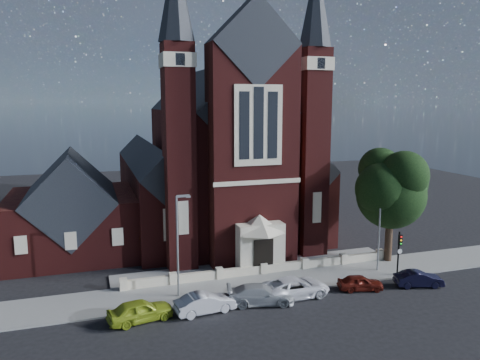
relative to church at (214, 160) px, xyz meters
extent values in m
plane|color=black|center=(0.00, -7.94, -8.19)|extent=(120.00, 120.00, 0.00)
cube|color=gray|center=(0.00, -18.44, -8.19)|extent=(60.00, 5.00, 0.12)
cube|color=gray|center=(0.00, -14.44, -8.19)|extent=(26.00, 3.00, 0.14)
cube|color=beige|center=(0.00, -16.44, -8.19)|extent=(24.00, 0.40, 0.90)
cube|color=#4B1514|center=(0.00, 2.06, -1.19)|extent=(10.00, 30.00, 14.00)
cube|color=black|center=(0.00, 2.06, 5.81)|extent=(10.00, 30.20, 10.00)
cube|color=#4B1514|center=(-7.50, 1.06, -4.19)|extent=(5.00, 26.00, 8.00)
cube|color=#4B1514|center=(7.50, 1.06, -4.19)|extent=(5.00, 26.00, 8.00)
cube|color=black|center=(-7.50, 1.06, -0.19)|extent=(5.01, 26.20, 5.01)
cube|color=black|center=(7.50, 1.06, -0.19)|extent=(5.01, 26.20, 5.01)
cube|color=#4B1514|center=(0.00, -13.44, 1.81)|extent=(8.00, 3.00, 20.00)
cube|color=black|center=(0.00, -13.44, 11.81)|extent=(8.00, 3.20, 8.00)
cube|color=beige|center=(0.00, -14.99, 4.81)|extent=(4.40, 0.15, 7.00)
cube|color=black|center=(0.00, -15.06, 5.01)|extent=(0.90, 0.08, 6.20)
cube|color=beige|center=(0.00, -15.44, -5.99)|extent=(4.20, 2.00, 4.40)
cube|color=black|center=(0.00, -16.49, -6.59)|extent=(1.80, 0.12, 3.20)
cone|color=beige|center=(0.00, -15.44, -3.79)|extent=(4.60, 4.60, 1.60)
cube|color=#4B1514|center=(-6.50, -12.44, 1.81)|extent=(2.60, 2.60, 20.00)
cube|color=beige|center=(-6.50, -12.44, 10.31)|extent=(2.80, 2.80, 1.20)
cube|color=#4B1514|center=(6.50, -12.44, 1.81)|extent=(2.60, 2.60, 20.00)
cube|color=beige|center=(6.50, -12.44, 10.31)|extent=(2.80, 2.80, 1.20)
cone|color=black|center=(6.50, -12.44, 15.81)|extent=(3.20, 3.20, 8.00)
cube|color=#4B1514|center=(-16.00, -4.94, -5.19)|extent=(12.00, 12.00, 6.00)
cube|color=black|center=(-16.00, -4.94, -2.19)|extent=(8.49, 12.20, 8.49)
cylinder|color=black|center=(12.50, -16.94, -5.69)|extent=(0.70, 0.70, 5.00)
sphere|color=black|center=(12.50, -16.94, -1.69)|extent=(6.40, 6.40, 6.40)
sphere|color=black|center=(12.90, -18.14, 0.31)|extent=(4.40, 4.40, 4.40)
cylinder|color=gray|center=(-8.00, -18.94, -4.19)|extent=(0.16, 0.16, 8.00)
cube|color=gray|center=(-7.50, -18.94, -0.19)|extent=(1.00, 0.15, 0.18)
cube|color=gray|center=(-7.10, -18.94, -0.27)|extent=(0.35, 0.22, 0.12)
cylinder|color=gray|center=(10.00, -18.94, -4.19)|extent=(0.16, 0.16, 8.00)
cube|color=gray|center=(10.50, -18.94, -0.19)|extent=(1.00, 0.15, 0.18)
cube|color=gray|center=(10.90, -18.94, -0.27)|extent=(0.35, 0.22, 0.12)
cylinder|color=black|center=(11.00, -20.44, -6.19)|extent=(0.14, 0.14, 4.00)
cube|color=black|center=(11.00, -20.59, -4.89)|extent=(0.28, 0.22, 0.90)
sphere|color=red|center=(11.00, -20.72, -4.59)|extent=(0.14, 0.14, 0.14)
sphere|color=#CC8C0C|center=(11.00, -20.72, -4.89)|extent=(0.14, 0.14, 0.14)
sphere|color=#0C9919|center=(11.00, -20.72, -5.19)|extent=(0.14, 0.14, 0.14)
imported|color=#92A921|center=(-11.27, -22.16, -7.42)|extent=(4.78, 2.67, 1.54)
imported|color=#BABBC3|center=(-6.68, -22.24, -7.46)|extent=(4.57, 2.07, 1.45)
imported|color=#A2A6A9|center=(-2.36, -22.09, -7.45)|extent=(5.42, 3.17, 1.47)
imported|color=white|center=(0.63, -21.71, -7.41)|extent=(5.71, 2.91, 1.55)
imported|color=#5F1810|center=(6.21, -22.13, -7.57)|extent=(3.88, 2.33, 1.24)
imported|color=black|center=(11.20, -22.96, -7.54)|extent=(4.13, 2.34, 1.29)
camera|label=1|loc=(-14.10, -53.18, 6.83)|focal=35.00mm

